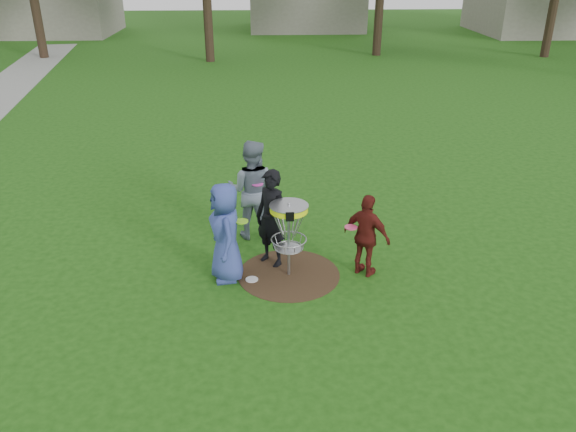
{
  "coord_description": "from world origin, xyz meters",
  "views": [
    {
      "loc": [
        -0.43,
        -8.51,
        5.16
      ],
      "look_at": [
        0.0,
        0.3,
        1.0
      ],
      "focal_mm": 35.0,
      "sensor_mm": 36.0,
      "label": 1
    }
  ],
  "objects_px": {
    "player_blue": "(226,233)",
    "player_black": "(271,218)",
    "disc_golf_basket": "(289,223)",
    "player_grey": "(252,190)",
    "player_maroon": "(367,236)"
  },
  "relations": [
    {
      "from": "player_maroon",
      "to": "disc_golf_basket",
      "type": "distance_m",
      "value": 1.36
    },
    {
      "from": "player_black",
      "to": "player_maroon",
      "type": "bearing_deg",
      "value": 25.43
    },
    {
      "from": "player_blue",
      "to": "disc_golf_basket",
      "type": "relative_size",
      "value": 1.28
    },
    {
      "from": "player_maroon",
      "to": "disc_golf_basket",
      "type": "bearing_deg",
      "value": 38.13
    },
    {
      "from": "player_blue",
      "to": "player_maroon",
      "type": "xyz_separation_m",
      "value": [
        2.41,
        0.01,
        -0.13
      ]
    },
    {
      "from": "player_black",
      "to": "player_grey",
      "type": "bearing_deg",
      "value": 149.4
    },
    {
      "from": "player_grey",
      "to": "player_maroon",
      "type": "height_order",
      "value": "player_grey"
    },
    {
      "from": "player_grey",
      "to": "player_black",
      "type": "bearing_deg",
      "value": 119.92
    },
    {
      "from": "player_blue",
      "to": "player_grey",
      "type": "bearing_deg",
      "value": 151.53
    },
    {
      "from": "player_blue",
      "to": "player_black",
      "type": "height_order",
      "value": "player_black"
    },
    {
      "from": "player_blue",
      "to": "player_black",
      "type": "relative_size",
      "value": 0.98
    },
    {
      "from": "disc_golf_basket",
      "to": "player_blue",
      "type": "bearing_deg",
      "value": -177.39
    },
    {
      "from": "player_black",
      "to": "player_maroon",
      "type": "distance_m",
      "value": 1.7
    },
    {
      "from": "player_black",
      "to": "disc_golf_basket",
      "type": "relative_size",
      "value": 1.3
    },
    {
      "from": "player_maroon",
      "to": "disc_golf_basket",
      "type": "relative_size",
      "value": 1.09
    }
  ]
}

